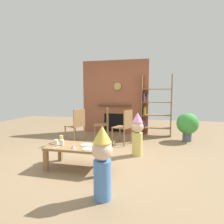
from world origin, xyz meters
name	(u,v)px	position (x,y,z in m)	size (l,w,h in m)	color
ground_plane	(100,158)	(0.00, 0.00, 0.00)	(12.00, 12.00, 0.00)	#846B4C
brick_fireplace_feature	(115,97)	(-0.27, 2.60, 1.19)	(2.20, 0.28, 2.40)	#935138
bookshelf	(154,107)	(1.02, 2.40, 0.90)	(0.90, 0.28, 1.90)	olive
coffee_table	(78,149)	(-0.24, -0.54, 0.34)	(1.08, 0.59, 0.40)	olive
paper_cup_near_left	(62,143)	(-0.52, -0.60, 0.45)	(0.07, 0.07, 0.11)	silver
paper_cup_near_right	(103,141)	(0.15, -0.31, 0.45)	(0.07, 0.07, 0.09)	#669EE0
paper_cup_center	(61,138)	(-0.70, -0.31, 0.45)	(0.07, 0.07, 0.11)	#F2CC4C
paper_cup_far_left	(56,142)	(-0.67, -0.55, 0.44)	(0.08, 0.08, 0.09)	silver
paper_plate_front	(86,145)	(-0.11, -0.48, 0.41)	(0.21, 0.21, 0.01)	white
paper_plate_rear	(88,149)	(0.00, -0.71, 0.41)	(0.17, 0.17, 0.01)	white
birthday_cake_slice	(73,147)	(-0.25, -0.72, 0.43)	(0.10, 0.10, 0.06)	pink
table_fork	(56,147)	(-0.56, -0.72, 0.40)	(0.15, 0.02, 0.01)	silver
child_with_cone_hat	(102,161)	(0.46, -1.41, 0.49)	(0.26, 0.26, 0.93)	#4C7FC6
child_in_pink	(137,133)	(0.71, 0.38, 0.49)	(0.26, 0.26, 0.92)	#E0CC66
dining_chair_left	(77,124)	(-0.98, 1.07, 0.51)	(0.52, 0.52, 0.90)	olive
dining_chair_middle	(104,122)	(-0.36, 1.56, 0.51)	(0.51, 0.51, 0.90)	olive
dining_chair_right	(125,125)	(0.31, 1.17, 0.51)	(0.52, 0.52, 0.90)	olive
potted_plant_tall	(187,124)	(1.93, 1.90, 0.47)	(0.59, 0.59, 0.79)	#4C5660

